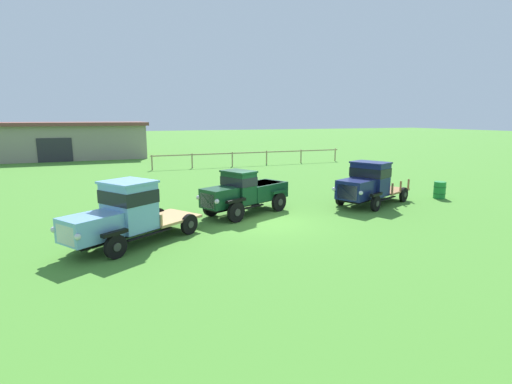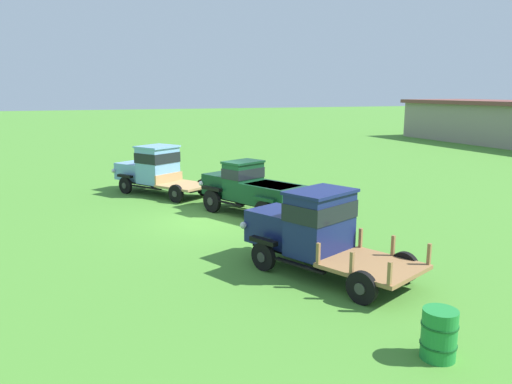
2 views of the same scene
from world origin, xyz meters
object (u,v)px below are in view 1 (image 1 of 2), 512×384
at_px(vintage_truck_second_in_line, 245,192).
at_px(farm_shed, 16,141).
at_px(vintage_truck_midrow_center, 367,183).
at_px(oil_drum_beside_row, 440,190).
at_px(oil_drum_near_fence, 373,177).
at_px(vintage_truck_foreground_near, 124,213).

bearing_deg(vintage_truck_second_in_line, farm_shed, 113.88).
relative_size(vintage_truck_midrow_center, oil_drum_beside_row, 5.62).
xyz_separation_m(farm_shed, oil_drum_near_fence, (25.04, -26.39, -1.55)).
bearing_deg(vintage_truck_second_in_line, oil_drum_near_fence, 23.67).
bearing_deg(farm_shed, oil_drum_beside_row, -51.72).
distance_m(vintage_truck_second_in_line, oil_drum_beside_row, 11.37).
height_order(vintage_truck_midrow_center, oil_drum_beside_row, vintage_truck_midrow_center).
bearing_deg(farm_shed, vintage_truck_foreground_near, -76.25).
bearing_deg(vintage_truck_foreground_near, vintage_truck_second_in_line, 26.48).
height_order(vintage_truck_foreground_near, oil_drum_near_fence, vintage_truck_foreground_near).
relative_size(farm_shed, vintage_truck_midrow_center, 5.00).
bearing_deg(vintage_truck_midrow_center, vintage_truck_second_in_line, 174.45).
distance_m(farm_shed, vintage_truck_second_in_line, 34.24).
distance_m(vintage_truck_foreground_near, oil_drum_beside_row, 17.01).
bearing_deg(farm_shed, vintage_truck_midrow_center, -57.59).
height_order(vintage_truck_second_in_line, vintage_truck_midrow_center, vintage_truck_midrow_center).
height_order(vintage_truck_foreground_near, oil_drum_beside_row, vintage_truck_foreground_near).
xyz_separation_m(vintage_truck_foreground_near, oil_drum_near_fence, (16.71, 7.66, -0.75)).
distance_m(farm_shed, vintage_truck_foreground_near, 35.06).
distance_m(vintage_truck_midrow_center, oil_drum_beside_row, 4.97).
height_order(oil_drum_beside_row, oil_drum_near_fence, oil_drum_beside_row).
bearing_deg(oil_drum_beside_row, oil_drum_near_fence, 91.52).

